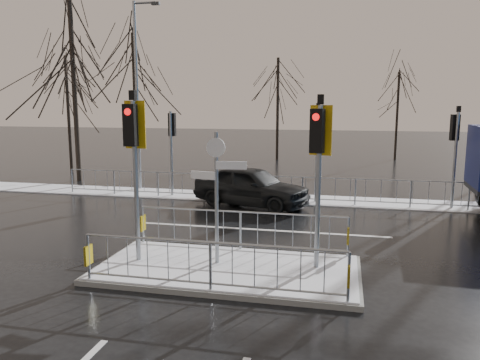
# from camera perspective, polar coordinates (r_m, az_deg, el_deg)

# --- Properties ---
(ground) EXTENTS (120.00, 120.00, 0.00)m
(ground) POSITION_cam_1_polar(r_m,az_deg,el_deg) (11.00, -1.55, -11.20)
(ground) COLOR black
(ground) RESTS_ON ground
(snow_verge) EXTENTS (30.00, 2.00, 0.04)m
(snow_verge) POSITION_cam_1_polar(r_m,az_deg,el_deg) (19.15, 4.76, -2.28)
(snow_verge) COLOR white
(snow_verge) RESTS_ON ground
(lane_markings) EXTENTS (8.00, 11.38, 0.01)m
(lane_markings) POSITION_cam_1_polar(r_m,az_deg,el_deg) (10.70, -1.99, -11.79)
(lane_markings) COLOR silver
(lane_markings) RESTS_ON ground
(traffic_island) EXTENTS (6.00, 3.04, 4.15)m
(traffic_island) POSITION_cam_1_polar(r_m,az_deg,el_deg) (10.88, -1.60, -9.25)
(traffic_island) COLOR slate
(traffic_island) RESTS_ON ground
(far_kerb_fixtures) EXTENTS (18.00, 0.65, 3.83)m
(far_kerb_fixtures) POSITION_cam_1_polar(r_m,az_deg,el_deg) (18.44, 5.49, 0.42)
(far_kerb_fixtures) COLOR gray
(far_kerb_fixtures) RESTS_ON ground
(car_far_lane) EXTENTS (4.82, 3.14, 1.53)m
(car_far_lane) POSITION_cam_1_polar(r_m,az_deg,el_deg) (17.72, 1.37, -0.74)
(car_far_lane) COLOR black
(car_far_lane) RESTS_ON ground
(tree_near_a) EXTENTS (4.75, 4.75, 8.97)m
(tree_near_a) POSITION_cam_1_polar(r_m,az_deg,el_deg) (24.81, -19.75, 13.99)
(tree_near_a) COLOR black
(tree_near_a) RESTS_ON ground
(tree_near_b) EXTENTS (4.00, 4.00, 7.55)m
(tree_near_b) POSITION_cam_1_polar(r_m,az_deg,el_deg) (24.87, -12.75, 12.06)
(tree_near_b) COLOR black
(tree_near_b) RESTS_ON ground
(tree_near_c) EXTENTS (3.50, 3.50, 6.61)m
(tree_near_c) POSITION_cam_1_polar(r_m,az_deg,el_deg) (27.90, -20.32, 10.07)
(tree_near_c) COLOR black
(tree_near_c) RESTS_ON ground
(tree_far_a) EXTENTS (3.75, 3.75, 7.08)m
(tree_far_a) POSITION_cam_1_polar(r_m,az_deg,el_deg) (32.32, 4.64, 10.99)
(tree_far_a) COLOR black
(tree_far_a) RESTS_ON ground
(tree_far_b) EXTENTS (3.25, 3.25, 6.14)m
(tree_far_b) POSITION_cam_1_polar(r_m,az_deg,el_deg) (34.16, 18.70, 9.37)
(tree_far_b) COLOR black
(tree_far_b) RESTS_ON ground
(street_lamp_left) EXTENTS (1.25, 0.18, 8.20)m
(street_lamp_left) POSITION_cam_1_polar(r_m,az_deg,el_deg) (21.46, -12.29, 10.80)
(street_lamp_left) COLOR gray
(street_lamp_left) RESTS_ON ground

